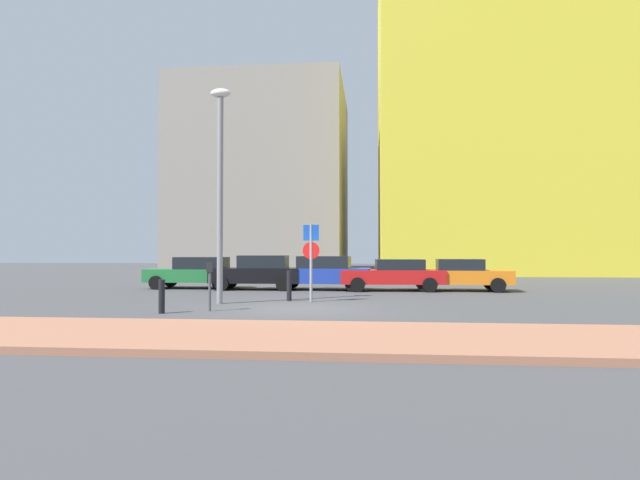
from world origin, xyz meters
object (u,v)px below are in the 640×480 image
at_px(parked_car_black, 258,272).
at_px(parked_car_orange, 459,274).
at_px(parked_car_red, 394,274).
at_px(parked_car_green, 196,272).
at_px(parked_car_blue, 322,272).
at_px(parking_meter, 210,280).
at_px(street_lamp, 220,177).
at_px(traffic_bollard_mid, 289,286).
at_px(parking_sign_post, 311,253).
at_px(traffic_bollard_near, 162,296).

xyz_separation_m(parked_car_black, parked_car_orange, (9.14, 0.10, -0.08)).
bearing_deg(parked_car_red, parked_car_orange, 2.96).
distance_m(parked_car_black, parked_car_orange, 9.14).
bearing_deg(parked_car_green, parked_car_blue, -4.08).
xyz_separation_m(parked_car_red, parking_meter, (-5.77, -8.60, 0.19)).
distance_m(parked_car_blue, parked_car_red, 3.27).
relative_size(parked_car_black, parking_meter, 2.88).
height_order(parked_car_green, parking_meter, parked_car_green).
bearing_deg(street_lamp, traffic_bollard_mid, 28.93).
relative_size(parked_car_blue, parked_car_orange, 0.98).
height_order(street_lamp, traffic_bollard_mid, street_lamp).
bearing_deg(parking_sign_post, parked_car_blue, 91.59).
height_order(parked_car_black, parked_car_blue, parked_car_black).
height_order(parked_car_orange, traffic_bollard_mid, parked_car_orange).
bearing_deg(parked_car_red, street_lamp, -133.54).
bearing_deg(parked_car_green, traffic_bollard_mid, -46.90).
xyz_separation_m(parked_car_blue, parking_meter, (-2.51, -8.75, 0.12)).
height_order(parked_car_black, parking_meter, parked_car_black).
bearing_deg(parked_car_blue, parking_sign_post, -88.41).
xyz_separation_m(parked_car_red, traffic_bollard_mid, (-3.93, -5.23, -0.20)).
bearing_deg(parking_meter, parked_car_red, 56.13).
relative_size(parked_car_orange, parking_sign_post, 1.70).
bearing_deg(parked_car_red, traffic_bollard_near, -126.87).
height_order(parked_car_orange, parking_sign_post, parking_sign_post).
xyz_separation_m(parked_car_orange, parking_meter, (-8.67, -8.75, 0.19)).
height_order(parked_car_blue, parked_car_orange, parked_car_blue).
bearing_deg(parked_car_green, street_lamp, -65.12).
bearing_deg(parked_car_green, parking_meter, -68.61).
relative_size(parked_car_blue, parked_car_red, 0.98).
bearing_deg(street_lamp, parked_car_red, 46.46).
bearing_deg(traffic_bollard_near, parked_car_blue, 68.61).
bearing_deg(parking_sign_post, street_lamp, -163.17).
relative_size(parked_car_black, traffic_bollard_near, 4.30).
relative_size(parked_car_green, parking_sign_post, 1.63).
xyz_separation_m(parked_car_green, parked_car_black, (3.13, -0.53, 0.04)).
relative_size(parked_car_green, parked_car_red, 0.95).
xyz_separation_m(parked_car_orange, traffic_bollard_near, (-9.86, -9.43, -0.25)).
distance_m(parked_car_black, parking_meter, 8.67).
height_order(parked_car_black, parked_car_red, parked_car_black).
bearing_deg(parked_car_blue, parking_meter, -105.99).
relative_size(parked_car_orange, traffic_bollard_mid, 4.28).
xyz_separation_m(parking_meter, traffic_bollard_mid, (1.84, 3.37, -0.39)).
bearing_deg(parking_meter, parking_sign_post, 49.09).
relative_size(parking_sign_post, parking_meter, 1.89).
bearing_deg(parking_sign_post, parked_car_black, 119.29).
xyz_separation_m(parked_car_orange, street_lamp, (-9.01, -6.59, 3.55)).
xyz_separation_m(parked_car_black, street_lamp, (0.12, -6.49, 3.47)).
xyz_separation_m(parked_car_blue, parked_car_red, (3.27, -0.15, -0.07)).
xyz_separation_m(traffic_bollard_near, traffic_bollard_mid, (3.03, 4.05, 0.06)).
relative_size(parked_car_blue, street_lamp, 0.62).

